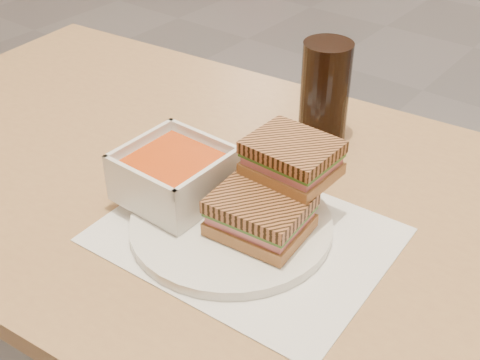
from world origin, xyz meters
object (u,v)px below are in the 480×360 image
Objects in this scene: soup_bowl at (174,176)px; panini_lower at (260,214)px; main_table at (200,235)px; plate at (231,224)px; cola_glass at (325,93)px.

soup_bowl reaches higher than panini_lower.
main_table is 10.27× the size of panini_lower.
plate is (0.12, -0.07, 0.12)m from main_table.
cola_glass is at bearing 66.72° from main_table.
cola_glass is (-0.03, 0.27, 0.07)m from plate.
panini_lower is at bearing 3.95° from soup_bowl.
soup_bowl is 0.14m from panini_lower.
main_table is 9.71× the size of soup_bowl.
soup_bowl is at bearing -102.77° from cola_glass.
main_table is 4.80× the size of plate.
soup_bowl reaches higher than plate.
main_table is 0.18m from plate.
plate is at bearing -29.66° from main_table.
plate is 2.02× the size of soup_bowl.
main_table is at bearing 158.91° from panini_lower.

